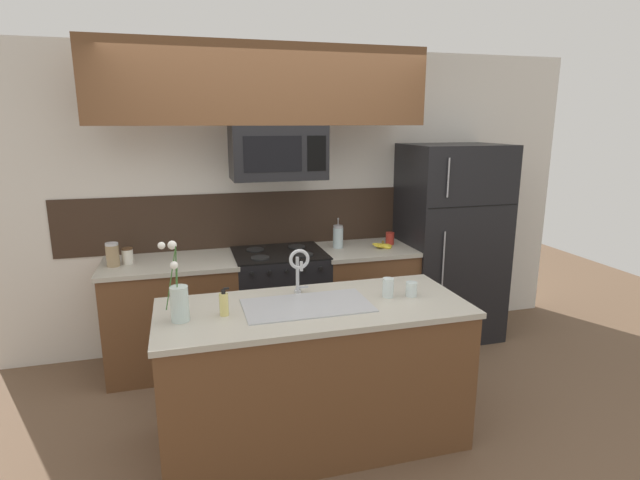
{
  "coord_description": "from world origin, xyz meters",
  "views": [
    {
      "loc": [
        -0.76,
        -3.09,
        1.99
      ],
      "look_at": [
        0.18,
        0.27,
        1.16
      ],
      "focal_mm": 28.0,
      "sensor_mm": 36.0,
      "label": 1
    }
  ],
  "objects_px": {
    "sink_faucet": "(299,265)",
    "drinking_glass": "(388,288)",
    "french_press": "(338,237)",
    "dish_soap_bottle": "(224,304)",
    "storage_jar_medium": "(128,256)",
    "banana_bunch": "(383,246)",
    "flower_vase": "(179,301)",
    "coffee_tin": "(390,238)",
    "refrigerator": "(449,242)",
    "spare_glass": "(411,289)",
    "storage_jar_tall": "(113,255)",
    "microwave": "(278,152)",
    "stove_range": "(280,304)"
  },
  "relations": [
    {
      "from": "storage_jar_tall",
      "to": "coffee_tin",
      "type": "relative_size",
      "value": 1.67
    },
    {
      "from": "microwave",
      "to": "banana_bunch",
      "type": "bearing_deg",
      "value": -2.54
    },
    {
      "from": "french_press",
      "to": "dish_soap_bottle",
      "type": "height_order",
      "value": "french_press"
    },
    {
      "from": "microwave",
      "to": "flower_vase",
      "type": "relative_size",
      "value": 1.65
    },
    {
      "from": "stove_range",
      "to": "sink_faucet",
      "type": "relative_size",
      "value": 3.04
    },
    {
      "from": "refrigerator",
      "to": "coffee_tin",
      "type": "height_order",
      "value": "refrigerator"
    },
    {
      "from": "stove_range",
      "to": "french_press",
      "type": "height_order",
      "value": "french_press"
    },
    {
      "from": "storage_jar_medium",
      "to": "drinking_glass",
      "type": "distance_m",
      "value": 2.07
    },
    {
      "from": "microwave",
      "to": "spare_glass",
      "type": "relative_size",
      "value": 8.04
    },
    {
      "from": "french_press",
      "to": "dish_soap_bottle",
      "type": "bearing_deg",
      "value": -129.82
    },
    {
      "from": "sink_faucet",
      "to": "drinking_glass",
      "type": "distance_m",
      "value": 0.58
    },
    {
      "from": "banana_bunch",
      "to": "dish_soap_bottle",
      "type": "distance_m",
      "value": 1.91
    },
    {
      "from": "storage_jar_tall",
      "to": "french_press",
      "type": "bearing_deg",
      "value": 2.66
    },
    {
      "from": "coffee_tin",
      "to": "drinking_glass",
      "type": "distance_m",
      "value": 1.4
    },
    {
      "from": "french_press",
      "to": "coffee_tin",
      "type": "height_order",
      "value": "french_press"
    },
    {
      "from": "storage_jar_medium",
      "to": "spare_glass",
      "type": "bearing_deg",
      "value": -35.39
    },
    {
      "from": "coffee_tin",
      "to": "dish_soap_bottle",
      "type": "height_order",
      "value": "dish_soap_bottle"
    },
    {
      "from": "french_press",
      "to": "refrigerator",
      "type": "bearing_deg",
      "value": -2.14
    },
    {
      "from": "coffee_tin",
      "to": "refrigerator",
      "type": "bearing_deg",
      "value": -2.96
    },
    {
      "from": "spare_glass",
      "to": "flower_vase",
      "type": "height_order",
      "value": "flower_vase"
    },
    {
      "from": "microwave",
      "to": "spare_glass",
      "type": "bearing_deg",
      "value": -63.89
    },
    {
      "from": "dish_soap_bottle",
      "to": "spare_glass",
      "type": "height_order",
      "value": "dish_soap_bottle"
    },
    {
      "from": "flower_vase",
      "to": "sink_faucet",
      "type": "bearing_deg",
      "value": 17.58
    },
    {
      "from": "refrigerator",
      "to": "microwave",
      "type": "bearing_deg",
      "value": -178.54
    },
    {
      "from": "storage_jar_tall",
      "to": "flower_vase",
      "type": "relative_size",
      "value": 0.41
    },
    {
      "from": "drinking_glass",
      "to": "dish_soap_bottle",
      "type": "bearing_deg",
      "value": -178.15
    },
    {
      "from": "dish_soap_bottle",
      "to": "stove_range",
      "type": "bearing_deg",
      "value": 65.85
    },
    {
      "from": "refrigerator",
      "to": "storage_jar_medium",
      "type": "height_order",
      "value": "refrigerator"
    },
    {
      "from": "dish_soap_bottle",
      "to": "flower_vase",
      "type": "distance_m",
      "value": 0.25
    },
    {
      "from": "stove_range",
      "to": "storage_jar_tall",
      "type": "bearing_deg",
      "value": -178.89
    },
    {
      "from": "flower_vase",
      "to": "refrigerator",
      "type": "bearing_deg",
      "value": 28.2
    },
    {
      "from": "banana_bunch",
      "to": "spare_glass",
      "type": "distance_m",
      "value": 1.23
    },
    {
      "from": "banana_bunch",
      "to": "spare_glass",
      "type": "bearing_deg",
      "value": -104.38
    },
    {
      "from": "coffee_tin",
      "to": "storage_jar_medium",
      "type": "bearing_deg",
      "value": -179.27
    },
    {
      "from": "french_press",
      "to": "sink_faucet",
      "type": "bearing_deg",
      "value": -118.99
    },
    {
      "from": "storage_jar_tall",
      "to": "spare_glass",
      "type": "relative_size",
      "value": 1.98
    },
    {
      "from": "stove_range",
      "to": "drinking_glass",
      "type": "xyz_separation_m",
      "value": [
        0.46,
        -1.23,
        0.51
      ]
    },
    {
      "from": "banana_bunch",
      "to": "flower_vase",
      "type": "bearing_deg",
      "value": -144.81
    },
    {
      "from": "sink_faucet",
      "to": "spare_glass",
      "type": "distance_m",
      "value": 0.73
    },
    {
      "from": "dish_soap_bottle",
      "to": "spare_glass",
      "type": "bearing_deg",
      "value": 0.36
    },
    {
      "from": "banana_bunch",
      "to": "drinking_glass",
      "type": "xyz_separation_m",
      "value": [
        -0.46,
        -1.17,
        0.04
      ]
    },
    {
      "from": "storage_jar_tall",
      "to": "flower_vase",
      "type": "bearing_deg",
      "value": -68.87
    },
    {
      "from": "stove_range",
      "to": "storage_jar_tall",
      "type": "distance_m",
      "value": 1.4
    },
    {
      "from": "storage_jar_medium",
      "to": "french_press",
      "type": "height_order",
      "value": "french_press"
    },
    {
      "from": "sink_faucet",
      "to": "refrigerator",
      "type": "bearing_deg",
      "value": 32.32
    },
    {
      "from": "storage_jar_medium",
      "to": "drinking_glass",
      "type": "relative_size",
      "value": 1.02
    },
    {
      "from": "storage_jar_tall",
      "to": "drinking_glass",
      "type": "bearing_deg",
      "value": -34.54
    },
    {
      "from": "banana_bunch",
      "to": "flower_vase",
      "type": "height_order",
      "value": "flower_vase"
    },
    {
      "from": "storage_jar_tall",
      "to": "storage_jar_medium",
      "type": "height_order",
      "value": "storage_jar_tall"
    },
    {
      "from": "french_press",
      "to": "sink_faucet",
      "type": "height_order",
      "value": "sink_faucet"
    }
  ]
}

